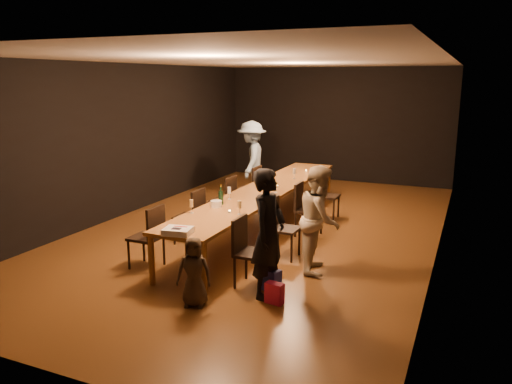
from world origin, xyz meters
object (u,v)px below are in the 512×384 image
at_px(chair_right_1, 285,228).
at_px(champagne_bottle, 221,194).
at_px(woman_tan, 320,219).
at_px(man_blue, 252,160).
at_px(chair_right_3, 328,195).
at_px(ice_bucket, 269,180).
at_px(table, 264,192).
at_px(chair_left_2, 222,200).
at_px(birthday_cake, 178,231).
at_px(chair_left_0, 146,237).
at_px(chair_right_2, 309,210).
at_px(chair_right_0, 253,253).
at_px(chair_left_1, 189,216).
at_px(chair_left_3, 249,188).
at_px(child, 194,272).
at_px(woman_birthday, 268,234).
at_px(plate_stack, 216,204).

height_order(chair_right_1, champagne_bottle, champagne_bottle).
height_order(woman_tan, man_blue, man_blue).
xyz_separation_m(chair_right_3, ice_bucket, (-0.92, -0.78, 0.38)).
xyz_separation_m(woman_tan, champagne_bottle, (-1.69, 0.23, 0.15)).
bearing_deg(table, chair_left_2, 180.00).
distance_m(chair_right_1, chair_left_2, 2.08).
bearing_deg(birthday_cake, chair_left_0, 140.42).
bearing_deg(woman_tan, table, 32.27).
bearing_deg(ice_bucket, woman_tan, -50.97).
height_order(chair_right_2, man_blue, man_blue).
xyz_separation_m(chair_right_0, chair_left_1, (-1.70, 1.20, 0.00)).
relative_size(chair_right_1, chair_left_3, 1.00).
relative_size(chair_right_1, child, 1.08).
height_order(chair_left_2, chair_left_3, same).
xyz_separation_m(chair_right_0, chair_left_0, (-1.70, 0.00, 0.00)).
relative_size(woman_birthday, champagne_bottle, 5.08).
relative_size(chair_right_0, chair_left_0, 1.00).
bearing_deg(chair_right_0, woman_birthday, 57.18).
relative_size(chair_left_2, chair_left_3, 1.00).
bearing_deg(champagne_bottle, child, -71.68).
relative_size(table, chair_left_1, 6.45).
xyz_separation_m(chair_right_0, chair_left_2, (-1.70, 2.40, 0.00)).
distance_m(chair_right_0, chair_left_3, 3.98).
bearing_deg(child, chair_left_2, 95.10).
bearing_deg(chair_left_0, ice_bucket, -15.47).
xyz_separation_m(chair_left_1, man_blue, (-0.39, 3.42, 0.42)).
bearing_deg(table, chair_left_0, -109.50).
distance_m(chair_right_1, chair_left_3, 2.94).
bearing_deg(chair_left_2, man_blue, 9.90).
relative_size(chair_left_0, woman_tan, 0.61).
distance_m(woman_tan, birthday_cake, 2.02).
bearing_deg(woman_birthday, chair_left_3, 31.14).
relative_size(champagne_bottle, ice_bucket, 1.66).
bearing_deg(plate_stack, chair_right_2, 54.13).
height_order(table, ice_bucket, ice_bucket).
xyz_separation_m(chair_right_3, plate_stack, (-1.05, -2.65, 0.33)).
xyz_separation_m(table, chair_left_2, (-0.85, 0.00, -0.24)).
relative_size(chair_right_3, plate_stack, 5.24).
bearing_deg(champagne_bottle, chair_right_2, 50.29).
xyz_separation_m(chair_right_2, woman_tan, (0.63, -1.50, 0.30)).
xyz_separation_m(chair_right_0, woman_birthday, (0.30, -0.19, 0.36)).
distance_m(child, champagne_bottle, 2.10).
relative_size(man_blue, champagne_bottle, 5.48).
relative_size(child, plate_stack, 4.85).
bearing_deg(table, man_blue, 119.17).
bearing_deg(chair_left_0, chair_right_3, -25.28).
bearing_deg(chair_left_1, man_blue, 6.46).
bearing_deg(ice_bucket, champagne_bottle, -94.59).
xyz_separation_m(birthday_cake, champagne_bottle, (-0.21, 1.60, 0.12)).
bearing_deg(birthday_cake, plate_stack, 87.36).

